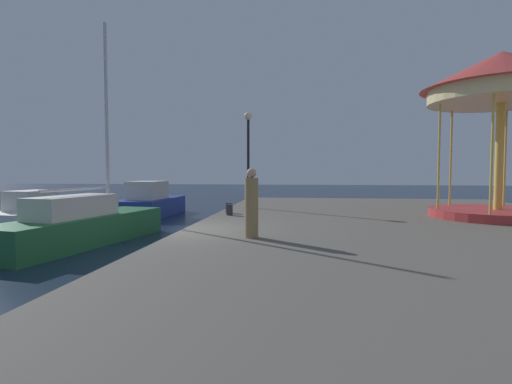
{
  "coord_description": "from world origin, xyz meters",
  "views": [
    {
      "loc": [
        3.49,
        -10.94,
        2.47
      ],
      "look_at": [
        1.63,
        3.95,
        1.67
      ],
      "focal_mm": 27.78,
      "sensor_mm": 36.0,
      "label": 1
    }
  ],
  "objects_px": {
    "motorboat_white": "(34,213)",
    "bollard_center": "(229,208)",
    "sailboat_green": "(82,225)",
    "lamp_post_mid_promenade": "(248,143)",
    "motorboat_blue": "(151,203)",
    "person_by_the_water": "(252,205)",
    "carousel": "(501,92)",
    "bollard_north": "(230,210)"
  },
  "relations": [
    {
      "from": "lamp_post_mid_promenade",
      "to": "bollard_center",
      "type": "relative_size",
      "value": 10.81
    },
    {
      "from": "carousel",
      "to": "bollard_north",
      "type": "bearing_deg",
      "value": -177.69
    },
    {
      "from": "motorboat_blue",
      "to": "person_by_the_water",
      "type": "xyz_separation_m",
      "value": [
        7.09,
        -10.97,
        0.9
      ]
    },
    {
      "from": "lamp_post_mid_promenade",
      "to": "bollard_center",
      "type": "distance_m",
      "value": 3.68
    },
    {
      "from": "bollard_north",
      "to": "bollard_center",
      "type": "relative_size",
      "value": 1.0
    },
    {
      "from": "person_by_the_water",
      "to": "motorboat_white",
      "type": "bearing_deg",
      "value": 149.02
    },
    {
      "from": "sailboat_green",
      "to": "carousel",
      "type": "relative_size",
      "value": 1.33
    },
    {
      "from": "motorboat_white",
      "to": "carousel",
      "type": "xyz_separation_m",
      "value": [
        18.84,
        -1.16,
        4.64
      ]
    },
    {
      "from": "lamp_post_mid_promenade",
      "to": "bollard_north",
      "type": "relative_size",
      "value": 10.81
    },
    {
      "from": "sailboat_green",
      "to": "person_by_the_water",
      "type": "distance_m",
      "value": 6.66
    },
    {
      "from": "motorboat_blue",
      "to": "lamp_post_mid_promenade",
      "type": "xyz_separation_m",
      "value": [
        5.84,
        -2.95,
        3.04
      ]
    },
    {
      "from": "sailboat_green",
      "to": "bollard_center",
      "type": "relative_size",
      "value": 19.45
    },
    {
      "from": "motorboat_white",
      "to": "bollard_center",
      "type": "bearing_deg",
      "value": -5.08
    },
    {
      "from": "motorboat_blue",
      "to": "bollard_center",
      "type": "distance_m",
      "value": 7.61
    },
    {
      "from": "motorboat_white",
      "to": "lamp_post_mid_promenade",
      "type": "bearing_deg",
      "value": 9.6
    },
    {
      "from": "person_by_the_water",
      "to": "carousel",
      "type": "bearing_deg",
      "value": 32.82
    },
    {
      "from": "motorboat_white",
      "to": "bollard_north",
      "type": "bearing_deg",
      "value": -9.59
    },
    {
      "from": "bollard_center",
      "to": "carousel",
      "type": "bearing_deg",
      "value": -2.11
    },
    {
      "from": "sailboat_green",
      "to": "lamp_post_mid_promenade",
      "type": "xyz_separation_m",
      "value": [
        4.83,
        5.46,
        3.09
      ]
    },
    {
      "from": "sailboat_green",
      "to": "lamp_post_mid_promenade",
      "type": "bearing_deg",
      "value": 48.49
    },
    {
      "from": "motorboat_blue",
      "to": "person_by_the_water",
      "type": "bearing_deg",
      "value": -57.12
    },
    {
      "from": "lamp_post_mid_promenade",
      "to": "person_by_the_water",
      "type": "bearing_deg",
      "value": -81.18
    },
    {
      "from": "motorboat_blue",
      "to": "sailboat_green",
      "type": "height_order",
      "value": "sailboat_green"
    },
    {
      "from": "sailboat_green",
      "to": "carousel",
      "type": "bearing_deg",
      "value": 10.75
    },
    {
      "from": "sailboat_green",
      "to": "bollard_north",
      "type": "relative_size",
      "value": 19.45
    },
    {
      "from": "motorboat_blue",
      "to": "motorboat_white",
      "type": "distance_m",
      "value": 5.8
    },
    {
      "from": "motorboat_blue",
      "to": "carousel",
      "type": "relative_size",
      "value": 0.9
    },
    {
      "from": "motorboat_blue",
      "to": "carousel",
      "type": "distance_m",
      "value": 16.89
    },
    {
      "from": "motorboat_blue",
      "to": "sailboat_green",
      "type": "bearing_deg",
      "value": -83.15
    },
    {
      "from": "lamp_post_mid_promenade",
      "to": "bollard_north",
      "type": "bearing_deg",
      "value": -94.7
    },
    {
      "from": "bollard_north",
      "to": "carousel",
      "type": "bearing_deg",
      "value": 2.31
    },
    {
      "from": "bollard_north",
      "to": "person_by_the_water",
      "type": "height_order",
      "value": "person_by_the_water"
    },
    {
      "from": "motorboat_blue",
      "to": "carousel",
      "type": "xyz_separation_m",
      "value": [
        15.24,
        -5.71,
        4.52
      ]
    },
    {
      "from": "lamp_post_mid_promenade",
      "to": "person_by_the_water",
      "type": "height_order",
      "value": "lamp_post_mid_promenade"
    },
    {
      "from": "sailboat_green",
      "to": "person_by_the_water",
      "type": "bearing_deg",
      "value": -22.79
    },
    {
      "from": "motorboat_blue",
      "to": "person_by_the_water",
      "type": "height_order",
      "value": "person_by_the_water"
    },
    {
      "from": "carousel",
      "to": "bollard_north",
      "type": "xyz_separation_m",
      "value": [
        -9.65,
        -0.39,
        -4.23
      ]
    },
    {
      "from": "bollard_north",
      "to": "bollard_center",
      "type": "distance_m",
      "value": 0.77
    },
    {
      "from": "motorboat_white",
      "to": "sailboat_green",
      "type": "xyz_separation_m",
      "value": [
        4.61,
        -3.87,
        0.08
      ]
    },
    {
      "from": "motorboat_white",
      "to": "lamp_post_mid_promenade",
      "type": "height_order",
      "value": "lamp_post_mid_promenade"
    },
    {
      "from": "motorboat_blue",
      "to": "bollard_center",
      "type": "relative_size",
      "value": 13.11
    },
    {
      "from": "carousel",
      "to": "bollard_center",
      "type": "relative_size",
      "value": 14.64
    }
  ]
}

